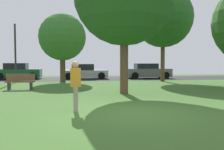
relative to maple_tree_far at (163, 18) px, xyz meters
The scene contains 10 objects.
ground_plane 13.81m from the maple_tree_far, 113.89° to the right, with size 44.00×44.00×0.00m, color #3D6628.
road_strip 8.48m from the maple_tree_far, 140.46° to the left, with size 44.00×6.40×0.01m, color #28282B.
maple_tree_far is the anchor object (origin of this frame).
maple_tree_near 8.27m from the maple_tree_far, behind, with size 3.76×3.76×5.46m.
person_catcher 14.02m from the maple_tree_far, 121.58° to the right, with size 0.34×0.30×1.60m.
parked_car_green 13.93m from the maple_tree_far, 159.71° to the left, with size 4.04×1.97×1.48m.
parked_car_silver 8.68m from the maple_tree_far, 147.43° to the left, with size 4.22×2.05×1.40m.
parked_car_grey 5.96m from the maple_tree_far, 91.41° to the left, with size 4.32×1.96×1.44m.
park_bench 12.11m from the maple_tree_far, 155.46° to the right, with size 1.60×0.45×0.90m.
street_lamp_post 11.98m from the maple_tree_far, behind, with size 0.14×0.14×4.50m, color #2D2D33.
Camera 1 is at (-1.76, -7.44, 1.57)m, focal length 39.16 mm.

